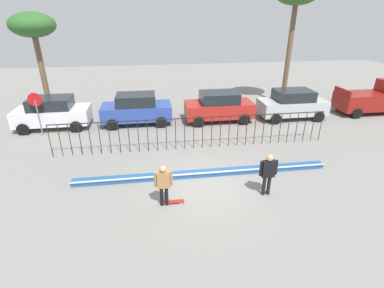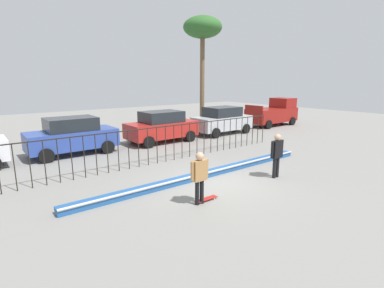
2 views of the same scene
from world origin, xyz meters
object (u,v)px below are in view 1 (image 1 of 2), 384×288
at_px(parked_car_white, 53,113).
at_px(parked_car_silver, 292,104).
at_px(skateboard, 173,202).
at_px(palm_tree_short, 33,28).
at_px(parked_car_blue, 137,109).
at_px(parked_car_red, 219,106).
at_px(skateboarder, 163,182).
at_px(stop_sign, 37,109).
at_px(pickup_truck, 374,98).
at_px(camera_operator, 268,171).

relative_size(parked_car_white, parked_car_silver, 1.00).
xyz_separation_m(skateboard, palm_tree_short, (-7.58, 11.57, 5.53)).
height_order(parked_car_white, parked_car_blue, same).
bearing_deg(parked_car_red, skateboarder, -116.94).
height_order(skateboarder, parked_car_red, parked_car_red).
height_order(parked_car_white, parked_car_silver, same).
bearing_deg(skateboarder, stop_sign, 120.59).
xyz_separation_m(skateboarder, parked_car_blue, (-1.20, 8.79, -0.01)).
height_order(pickup_truck, stop_sign, stop_sign).
relative_size(parked_car_silver, palm_tree_short, 0.66).
distance_m(skateboard, parked_car_red, 9.29).
height_order(camera_operator, palm_tree_short, palm_tree_short).
bearing_deg(skateboarder, parked_car_white, 114.92).
xyz_separation_m(parked_car_white, parked_car_red, (10.21, -0.24, 0.00)).
xyz_separation_m(skateboarder, stop_sign, (-6.57, 7.58, 0.63)).
bearing_deg(skateboarder, palm_tree_short, 111.63).
relative_size(parked_car_blue, parked_car_silver, 1.00).
bearing_deg(parked_car_blue, pickup_truck, -1.59).
xyz_separation_m(camera_operator, parked_car_silver, (4.97, 8.25, -0.07)).
distance_m(parked_car_white, parked_car_silver, 15.12).
xyz_separation_m(parked_car_silver, pickup_truck, (6.16, 0.24, 0.06)).
distance_m(parked_car_blue, parked_car_silver, 10.12).
relative_size(camera_operator, parked_car_blue, 0.40).
distance_m(parked_car_red, pickup_truck, 11.06).
bearing_deg(parked_car_blue, camera_operator, -60.26).
bearing_deg(pickup_truck, parked_car_white, 175.67).
distance_m(skateboarder, skateboard, 0.99).
relative_size(parked_car_blue, palm_tree_short, 0.66).
height_order(parked_car_red, palm_tree_short, palm_tree_short).
bearing_deg(parked_car_silver, camera_operator, -118.22).
height_order(parked_car_blue, parked_car_silver, same).
bearing_deg(palm_tree_short, camera_operator, -45.80).
relative_size(skateboarder, skateboard, 2.05).
xyz_separation_m(camera_operator, parked_car_white, (-10.14, 8.66, -0.07)).
xyz_separation_m(parked_car_white, stop_sign, (-0.37, -1.19, 0.64)).
height_order(parked_car_white, palm_tree_short, palm_tree_short).
distance_m(parked_car_silver, pickup_truck, 6.16).
height_order(parked_car_silver, pickup_truck, pickup_truck).
bearing_deg(parked_car_white, camera_operator, -38.98).
bearing_deg(skateboard, parked_car_blue, 116.62).
bearing_deg(parked_car_blue, stop_sign, -168.32).
height_order(camera_operator, parked_car_white, parked_car_white).
xyz_separation_m(parked_car_blue, palm_tree_short, (-6.05, 2.84, 4.62)).
bearing_deg(skateboarder, parked_car_red, 54.51).
bearing_deg(parked_car_blue, skateboarder, -83.16).
height_order(parked_car_silver, stop_sign, stop_sign).
xyz_separation_m(skateboarder, parked_car_red, (4.01, 8.53, -0.01)).
xyz_separation_m(parked_car_silver, stop_sign, (-15.48, -0.78, 0.64)).
bearing_deg(parked_car_silver, palm_tree_short, 171.42).
distance_m(camera_operator, parked_car_red, 8.42).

